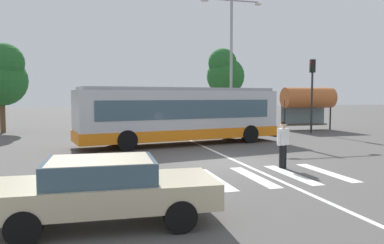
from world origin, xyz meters
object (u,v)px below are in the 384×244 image
object	(u,v)px
city_transit_bus	(180,115)
parked_car_teal	(149,122)
foreground_sedan	(104,187)
parked_car_champagne	(186,121)
background_tree_left	(2,75)
bus_stop_shelter	(308,99)
parked_car_red	(218,120)
background_tree_right	(225,72)
pedestrian_crossing_street	(283,142)
traffic_light_far_corner	(312,84)
twin_arm_street_lamp	(231,51)

from	to	relation	value
city_transit_bus	parked_car_teal	distance (m)	7.29
foreground_sedan	parked_car_champagne	xyz separation A→B (m)	(6.65, 19.27, 0.00)
parked_car_teal	parked_car_champagne	world-z (taller)	same
background_tree_left	foreground_sedan	bearing A→B (deg)	-73.66
foreground_sedan	bus_stop_shelter	world-z (taller)	bus_stop_shelter
bus_stop_shelter	parked_car_red	bearing A→B (deg)	166.06
parked_car_champagne	background_tree_right	size ratio (longest dim) A/B	0.64
pedestrian_crossing_street	parked_car_champagne	world-z (taller)	pedestrian_crossing_street
parked_car_teal	background_tree_left	xyz separation A→B (m)	(-10.01, 2.21, 3.29)
background_tree_left	parked_car_red	bearing A→B (deg)	-8.54
bus_stop_shelter	background_tree_right	xyz separation A→B (m)	(-3.59, 8.62, 2.43)
pedestrian_crossing_street	background_tree_right	size ratio (longest dim) A/B	0.24
parked_car_teal	bus_stop_shelter	world-z (taller)	bus_stop_shelter
city_transit_bus	pedestrian_crossing_street	distance (m)	7.78
traffic_light_far_corner	twin_arm_street_lamp	size ratio (longest dim) A/B	0.54
city_transit_bus	foreground_sedan	distance (m)	12.67
twin_arm_street_lamp	foreground_sedan	bearing A→B (deg)	-118.45
city_transit_bus	background_tree_right	xyz separation A→B (m)	(7.71, 14.10, 3.26)
parked_car_red	twin_arm_street_lamp	bearing A→B (deg)	-68.50
parked_car_red	bus_stop_shelter	distance (m)	7.02
parked_car_champagne	traffic_light_far_corner	bearing A→B (deg)	-27.36
background_tree_right	traffic_light_far_corner	bearing A→B (deg)	-77.05
parked_car_teal	background_tree_right	bearing A→B (deg)	39.53
parked_car_teal	background_tree_right	distance (m)	11.57
background_tree_right	parked_car_teal	bearing A→B (deg)	-140.47
city_transit_bus	traffic_light_far_corner	world-z (taller)	traffic_light_far_corner
parked_car_champagne	twin_arm_street_lamp	xyz separation A→B (m)	(2.94, -1.57, 5.09)
bus_stop_shelter	background_tree_right	distance (m)	9.65
parked_car_red	traffic_light_far_corner	bearing A→B (deg)	-34.68
pedestrian_crossing_street	parked_car_teal	distance (m)	14.93
parked_car_champagne	background_tree_right	bearing A→B (deg)	50.67
pedestrian_crossing_street	foreground_sedan	xyz separation A→B (m)	(-6.46, -4.37, -0.20)
twin_arm_street_lamp	background_tree_left	world-z (taller)	twin_arm_street_lamp
foreground_sedan	twin_arm_street_lamp	xyz separation A→B (m)	(9.59, 17.69, 5.09)
parked_car_teal	bus_stop_shelter	bearing A→B (deg)	-8.25
pedestrian_crossing_street	bus_stop_shelter	distance (m)	15.99
foreground_sedan	background_tree_left	bearing A→B (deg)	106.34
foreground_sedan	bus_stop_shelter	xyz separation A→B (m)	(15.71, 17.33, 1.65)
parked_car_teal	bus_stop_shelter	distance (m)	12.17
city_transit_bus	background_tree_right	bearing A→B (deg)	61.34
traffic_light_far_corner	bus_stop_shelter	bearing A→B (deg)	63.12
parked_car_red	foreground_sedan	bearing A→B (deg)	-115.59
foreground_sedan	parked_car_red	bearing A→B (deg)	64.41
foreground_sedan	parked_car_champagne	bearing A→B (deg)	70.96
pedestrian_crossing_street	parked_car_red	world-z (taller)	pedestrian_crossing_street
foreground_sedan	twin_arm_street_lamp	size ratio (longest dim) A/B	0.48
parked_car_red	city_transit_bus	bearing A→B (deg)	-123.23
foreground_sedan	background_tree_right	size ratio (longest dim) A/B	0.64
parked_car_teal	traffic_light_far_corner	world-z (taller)	traffic_light_far_corner
parked_car_red	background_tree_right	distance (m)	8.63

